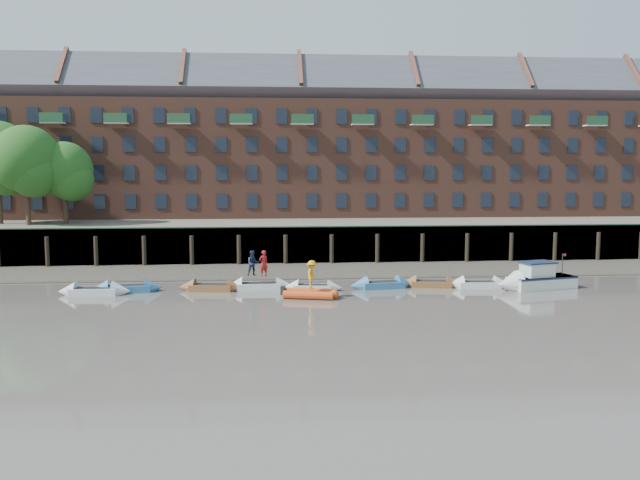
{
  "coord_description": "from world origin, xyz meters",
  "views": [
    {
      "loc": [
        -3.69,
        -36.18,
        8.52
      ],
      "look_at": [
        0.2,
        12.0,
        3.2
      ],
      "focal_mm": 38.0,
      "sensor_mm": 36.0,
      "label": 1
    }
  ],
  "objects": [
    {
      "name": "apartment_terrace",
      "position": [
        -0.0,
        36.99,
        12.82
      ],
      "size": [
        80.6,
        15.56,
        20.98
      ],
      "color": "brown",
      "rests_on": "bank_terrace"
    },
    {
      "name": "rowboat_7",
      "position": [
        11.19,
        9.59,
        0.23
      ],
      "size": [
        4.52,
        1.57,
        1.29
      ],
      "rotation": [
        0.0,
        0.0,
        -0.06
      ],
      "color": "silver",
      "rests_on": "ground"
    },
    {
      "name": "motor_launch",
      "position": [
        14.55,
        8.81,
        0.62
      ],
      "size": [
        6.14,
        3.28,
        2.41
      ],
      "rotation": [
        0.0,
        0.0,
        3.39
      ],
      "color": "silver",
      "rests_on": "ground"
    },
    {
      "name": "ground",
      "position": [
        0.0,
        0.0,
        0.0
      ],
      "size": [
        220.0,
        220.0,
        0.0
      ],
      "primitive_type": "plane",
      "color": "#5E5751",
      "rests_on": "ground"
    },
    {
      "name": "river_wall",
      "position": [
        -0.0,
        22.38,
        1.59
      ],
      "size": [
        110.0,
        1.23,
        3.3
      ],
      "color": "#2D2A26",
      "rests_on": "ground"
    },
    {
      "name": "person_rib_crew",
      "position": [
        -0.75,
        6.9,
        1.51
      ],
      "size": [
        0.97,
        1.35,
        1.88
      ],
      "primitive_type": "imported",
      "rotation": [
        0.0,
        0.0,
        1.32
      ],
      "color": "orange",
      "rests_on": "rib_tender"
    },
    {
      "name": "rib_tender",
      "position": [
        -0.74,
        6.89,
        0.27
      ],
      "size": [
        3.63,
        2.4,
        0.61
      ],
      "rotation": [
        0.0,
        0.0,
        -0.25
      ],
      "color": "#D84D1B",
      "rests_on": "ground"
    },
    {
      "name": "bank_terrace",
      "position": [
        0.0,
        36.0,
        1.6
      ],
      "size": [
        110.0,
        28.0,
        3.2
      ],
      "primitive_type": "cube",
      "color": "#5E594D",
      "rests_on": "ground"
    },
    {
      "name": "mud_band",
      "position": [
        0.0,
        14.6,
        0.0
      ],
      "size": [
        110.0,
        1.6,
        0.1
      ],
      "primitive_type": "cube",
      "color": "#4C4336",
      "rests_on": "ground"
    },
    {
      "name": "rowboat_3",
      "position": [
        -4.18,
        10.08,
        0.24
      ],
      "size": [
        4.68,
        1.37,
        1.36
      ],
      "rotation": [
        0.0,
        0.0,
        -0.0
      ],
      "color": "silver",
      "rests_on": "ground"
    },
    {
      "name": "foreshore",
      "position": [
        0.0,
        18.0,
        0.0
      ],
      "size": [
        110.0,
        8.0,
        0.5
      ],
      "primitive_type": "cube",
      "color": "#3D382F",
      "rests_on": "ground"
    },
    {
      "name": "rowboat_1",
      "position": [
        -13.12,
        9.85,
        0.24
      ],
      "size": [
        4.9,
        2.19,
        1.37
      ],
      "rotation": [
        0.0,
        0.0,
        0.18
      ],
      "color": "teal",
      "rests_on": "ground"
    },
    {
      "name": "person_rower_a",
      "position": [
        -3.87,
        10.13,
        1.82
      ],
      "size": [
        0.79,
        0.71,
        1.81
      ],
      "primitive_type": "imported",
      "rotation": [
        0.0,
        0.0,
        3.67
      ],
      "color": "maroon",
      "rests_on": "rowboat_3"
    },
    {
      "name": "rowboat_6",
      "position": [
        7.94,
        10.2,
        0.22
      ],
      "size": [
        4.49,
        1.96,
        1.26
      ],
      "rotation": [
        0.0,
        0.0,
        -0.17
      ],
      "color": "brown",
      "rests_on": "ground"
    },
    {
      "name": "rowboat_5",
      "position": [
        4.39,
        10.0,
        0.24
      ],
      "size": [
        4.78,
        2.11,
        1.34
      ],
      "rotation": [
        0.0,
        0.0,
        0.17
      ],
      "color": "teal",
      "rests_on": "ground"
    },
    {
      "name": "person_rower_b",
      "position": [
        -4.59,
        10.38,
        1.8
      ],
      "size": [
        0.98,
        0.82,
        1.78
      ],
      "primitive_type": "imported",
      "rotation": [
        0.0,
        0.0,
        0.19
      ],
      "color": "#19233F",
      "rests_on": "rowboat_3"
    },
    {
      "name": "tree_cluster",
      "position": [
        -25.62,
        27.35,
        9.0
      ],
      "size": [
        11.76,
        7.74,
        9.4
      ],
      "color": "#3A281C",
      "rests_on": "bank_terrace"
    },
    {
      "name": "rowboat_0",
      "position": [
        -15.06,
        9.05,
        0.24
      ],
      "size": [
        4.79,
        1.53,
        1.38
      ],
      "rotation": [
        0.0,
        0.0,
        -0.03
      ],
      "color": "silver",
      "rests_on": "ground"
    },
    {
      "name": "rowboat_4",
      "position": [
        -0.48,
        9.49,
        0.21
      ],
      "size": [
        4.14,
        1.83,
        1.16
      ],
      "rotation": [
        0.0,
        0.0,
        -0.17
      ],
      "color": "silver",
      "rests_on": "ground"
    },
    {
      "name": "rowboat_2",
      "position": [
        -7.46,
        9.94,
        0.23
      ],
      "size": [
        4.59,
        1.88,
        1.29
      ],
      "rotation": [
        0.0,
        0.0,
        -0.13
      ],
      "color": "brown",
      "rests_on": "ground"
    }
  ]
}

